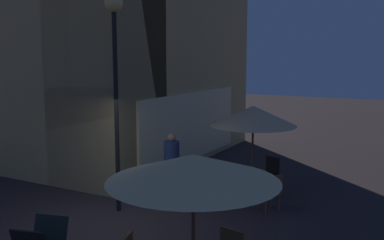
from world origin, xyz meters
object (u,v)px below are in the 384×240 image
cafe_chair_2 (271,190)px  patron_standing_0 (172,169)px  patio_umbrella_1 (193,169)px  patio_umbrella_0 (253,116)px  cafe_chair_1 (216,179)px  street_lamp_near_corner (115,49)px  cafe_chair_0 (271,172)px  cafe_table_0 (252,180)px

cafe_chair_2 → patron_standing_0: bearing=52.6°
patio_umbrella_1 → patron_standing_0: 4.63m
patio_umbrella_0 → patio_umbrella_1: (-4.73, -0.97, -0.04)m
patio_umbrella_0 → patio_umbrella_1: bearing=-168.5°
cafe_chair_1 → patio_umbrella_1: bearing=-95.2°
street_lamp_near_corner → cafe_chair_0: street_lamp_near_corner is taller
patio_umbrella_0 → cafe_chair_1: 1.73m
patio_umbrella_1 → cafe_chair_1: bearing=21.7°
patio_umbrella_0 → street_lamp_near_corner: bearing=130.9°
street_lamp_near_corner → cafe_table_0: bearing=-49.1°
patio_umbrella_1 → cafe_chair_2: (4.16, 0.30, -1.48)m
cafe_chair_2 → street_lamp_near_corner: bearing=66.7°
cafe_chair_1 → patron_standing_0: (-0.66, 0.82, 0.30)m
cafe_chair_0 → patron_standing_0: bearing=-29.8°
street_lamp_near_corner → patio_umbrella_1: street_lamp_near_corner is taller
street_lamp_near_corner → cafe_table_0: size_ratio=6.56×
cafe_chair_0 → cafe_chair_1: size_ratio=1.04×
cafe_chair_0 → cafe_chair_1: bearing=-25.0°
patio_umbrella_1 → cafe_chair_1: 4.90m
street_lamp_near_corner → cafe_chair_2: size_ratio=5.46×
street_lamp_near_corner → cafe_chair_1: 3.82m
patio_umbrella_1 → patron_standing_0: size_ratio=1.37×
patron_standing_0 → cafe_chair_0: bearing=-159.3°
patio_umbrella_0 → cafe_chair_0: patio_umbrella_0 is taller
cafe_chair_1 → patron_standing_0: patron_standing_0 is taller
patio_umbrella_1 → cafe_chair_0: 5.75m
cafe_table_0 → patio_umbrella_1: patio_umbrella_1 is taller
cafe_chair_1 → patron_standing_0: size_ratio=0.53×
patio_umbrella_1 → patron_standing_0: patio_umbrella_1 is taller
street_lamp_near_corner → patio_umbrella_0: bearing=-49.1°
patio_umbrella_1 → patron_standing_0: (3.68, 2.55, -1.17)m
patio_umbrella_1 → street_lamp_near_corner: bearing=51.2°
cafe_table_0 → patio_umbrella_1: bearing=-168.5°
cafe_chair_0 → patron_standing_0: (-1.83, 1.79, 0.28)m
cafe_table_0 → cafe_chair_0: (0.78, -0.20, 0.04)m
cafe_chair_0 → cafe_chair_1: cafe_chair_0 is taller
street_lamp_near_corner → patio_umbrella_0: 3.49m
patio_umbrella_0 → cafe_chair_0: (0.78, -0.20, -1.49)m
cafe_table_0 → patio_umbrella_0: size_ratio=0.32×
patio_umbrella_0 → patron_standing_0: patio_umbrella_0 is taller
cafe_table_0 → patron_standing_0: (-1.05, 1.59, 0.32)m
patio_umbrella_0 → patron_standing_0: 2.25m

